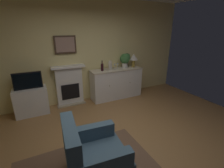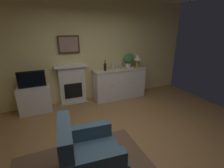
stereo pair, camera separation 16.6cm
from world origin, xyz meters
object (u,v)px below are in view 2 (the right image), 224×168
at_px(potted_plant_small, 129,59).
at_px(table_lamp, 137,58).
at_px(vase_decorative, 113,65).
at_px(tv_cabinet, 35,99).
at_px(wine_glass_center, 121,65).
at_px(framed_picture, 69,44).
at_px(sideboard_cabinet, 119,83).
at_px(fireplace_unit, 72,84).
at_px(armchair, 88,155).
at_px(tv_set, 32,79).
at_px(wine_bottle, 105,67).
at_px(wine_glass_left, 118,65).

bearing_deg(potted_plant_small, table_lamp, -9.60).
bearing_deg(vase_decorative, tv_cabinet, 178.24).
bearing_deg(wine_glass_center, framed_picture, 171.17).
xyz_separation_m(sideboard_cabinet, wine_glass_center, (0.03, 0.00, 0.57)).
bearing_deg(fireplace_unit, sideboard_cabinet, -7.37).
bearing_deg(framed_picture, vase_decorative, -13.45).
distance_m(sideboard_cabinet, armchair, 2.88).
xyz_separation_m(fireplace_unit, potted_plant_small, (1.69, -0.13, 0.61)).
xyz_separation_m(sideboard_cabinet, tv_cabinet, (-2.35, 0.02, -0.11)).
height_order(framed_picture, sideboard_cabinet, framed_picture).
distance_m(tv_set, potted_plant_small, 2.68).
distance_m(wine_glass_center, potted_plant_small, 0.32).
distance_m(sideboard_cabinet, tv_set, 2.38).
bearing_deg(armchair, framed_picture, 84.46).
relative_size(sideboard_cabinet, table_lamp, 3.93).
distance_m(framed_picture, tv_set, 1.26).
distance_m(wine_bottle, wine_glass_center, 0.50).
relative_size(tv_set, armchair, 0.67).
xyz_separation_m(fireplace_unit, wine_glass_left, (1.29, -0.21, 0.47)).
bearing_deg(table_lamp, fireplace_unit, 174.82).
bearing_deg(tv_cabinet, fireplace_unit, 9.45).
height_order(tv_cabinet, tv_set, tv_set).
distance_m(fireplace_unit, wine_glass_left, 1.39).
relative_size(vase_decorative, potted_plant_small, 0.65).
relative_size(tv_cabinet, armchair, 0.82).
relative_size(vase_decorative, armchair, 0.31).
relative_size(vase_decorative, tv_set, 0.45).
xyz_separation_m(table_lamp, vase_decorative, (-0.82, -0.05, -0.14)).
bearing_deg(wine_glass_center, vase_decorative, -168.35).
bearing_deg(vase_decorative, wine_bottle, 170.92).
height_order(wine_glass_left, potted_plant_small, potted_plant_small).
xyz_separation_m(vase_decorative, tv_set, (-2.11, 0.04, -0.16)).
xyz_separation_m(tv_set, potted_plant_small, (2.66, 0.05, 0.28)).
bearing_deg(tv_cabinet, wine_glass_center, -0.25).
height_order(fireplace_unit, wine_glass_left, fireplace_unit).
bearing_deg(fireplace_unit, armchair, -95.64).
height_order(wine_glass_center, tv_cabinet, wine_glass_center).
distance_m(table_lamp, tv_cabinet, 3.05).
relative_size(fireplace_unit, potted_plant_small, 2.56).
bearing_deg(potted_plant_small, wine_glass_left, -168.45).
distance_m(table_lamp, vase_decorative, 0.83).
height_order(tv_cabinet, potted_plant_small, potted_plant_small).
relative_size(wine_glass_center, tv_cabinet, 0.22).
bearing_deg(armchair, sideboard_cabinet, 55.72).
relative_size(table_lamp, wine_bottle, 1.38).
bearing_deg(fireplace_unit, wine_bottle, -11.83).
bearing_deg(sideboard_cabinet, fireplace_unit, 172.63).
height_order(fireplace_unit, potted_plant_small, potted_plant_small).
distance_m(wine_glass_center, armchair, 2.97).
relative_size(wine_glass_left, wine_glass_center, 1.00).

